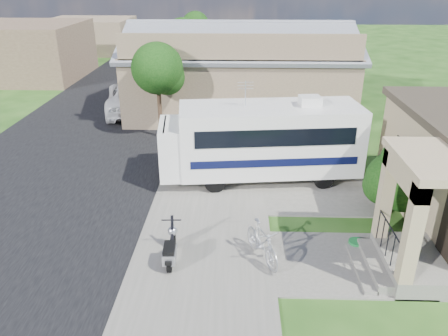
{
  "coord_description": "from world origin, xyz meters",
  "views": [
    {
      "loc": [
        -0.05,
        -11.13,
        7.44
      ],
      "look_at": [
        -0.5,
        2.5,
        1.3
      ],
      "focal_mm": 35.0,
      "sensor_mm": 36.0,
      "label": 1
    }
  ],
  "objects_px": {
    "scooter": "(171,249)",
    "van": "(151,73)",
    "bicycle": "(262,244)",
    "garden_hose": "(356,245)",
    "shrub": "(397,177)",
    "pickup_truck": "(133,96)",
    "motorhome": "(262,139)"
  },
  "relations": [
    {
      "from": "scooter",
      "to": "garden_hose",
      "type": "relative_size",
      "value": 3.6
    },
    {
      "from": "scooter",
      "to": "van",
      "type": "bearing_deg",
      "value": 98.99
    },
    {
      "from": "motorhome",
      "to": "bicycle",
      "type": "height_order",
      "value": "motorhome"
    },
    {
      "from": "scooter",
      "to": "pickup_truck",
      "type": "relative_size",
      "value": 0.26
    },
    {
      "from": "shrub",
      "to": "scooter",
      "type": "height_order",
      "value": "shrub"
    },
    {
      "from": "van",
      "to": "garden_hose",
      "type": "distance_m",
      "value": 22.13
    },
    {
      "from": "shrub",
      "to": "bicycle",
      "type": "bearing_deg",
      "value": -147.36
    },
    {
      "from": "van",
      "to": "motorhome",
      "type": "bearing_deg",
      "value": -59.47
    },
    {
      "from": "motorhome",
      "to": "shrub",
      "type": "height_order",
      "value": "motorhome"
    },
    {
      "from": "scooter",
      "to": "van",
      "type": "xyz_separation_m",
      "value": [
        -4.37,
        20.78,
        0.43
      ]
    },
    {
      "from": "bicycle",
      "to": "shrub",
      "type": "bearing_deg",
      "value": 8.28
    },
    {
      "from": "shrub",
      "to": "garden_hose",
      "type": "relative_size",
      "value": 5.82
    },
    {
      "from": "bicycle",
      "to": "garden_hose",
      "type": "bearing_deg",
      "value": -9.49
    },
    {
      "from": "shrub",
      "to": "bicycle",
      "type": "height_order",
      "value": "shrub"
    },
    {
      "from": "motorhome",
      "to": "bicycle",
      "type": "distance_m",
      "value": 5.5
    },
    {
      "from": "scooter",
      "to": "van",
      "type": "height_order",
      "value": "van"
    },
    {
      "from": "shrub",
      "to": "pickup_truck",
      "type": "bearing_deg",
      "value": 134.55
    },
    {
      "from": "scooter",
      "to": "bicycle",
      "type": "bearing_deg",
      "value": 0.95
    },
    {
      "from": "scooter",
      "to": "bicycle",
      "type": "distance_m",
      "value": 2.52
    },
    {
      "from": "shrub",
      "to": "scooter",
      "type": "distance_m",
      "value": 7.71
    },
    {
      "from": "motorhome",
      "to": "van",
      "type": "xyz_separation_m",
      "value": [
        -7.11,
        15.23,
        -0.75
      ]
    },
    {
      "from": "bicycle",
      "to": "garden_hose",
      "type": "height_order",
      "value": "bicycle"
    },
    {
      "from": "bicycle",
      "to": "van",
      "type": "distance_m",
      "value": 21.74
    },
    {
      "from": "motorhome",
      "to": "pickup_truck",
      "type": "bearing_deg",
      "value": 121.51
    },
    {
      "from": "bicycle",
      "to": "garden_hose",
      "type": "distance_m",
      "value": 2.95
    },
    {
      "from": "van",
      "to": "garden_hose",
      "type": "bearing_deg",
      "value": -58.46
    },
    {
      "from": "shrub",
      "to": "scooter",
      "type": "xyz_separation_m",
      "value": [
        -7.02,
        -3.05,
        -0.85
      ]
    },
    {
      "from": "shrub",
      "to": "garden_hose",
      "type": "xyz_separation_m",
      "value": [
        -1.69,
        -2.14,
        -1.22
      ]
    },
    {
      "from": "scooter",
      "to": "van",
      "type": "relative_size",
      "value": 0.26
    },
    {
      "from": "motorhome",
      "to": "garden_hose",
      "type": "distance_m",
      "value": 5.54
    },
    {
      "from": "scooter",
      "to": "pickup_truck",
      "type": "bearing_deg",
      "value": 103.49
    },
    {
      "from": "pickup_truck",
      "to": "garden_hose",
      "type": "height_order",
      "value": "pickup_truck"
    }
  ]
}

